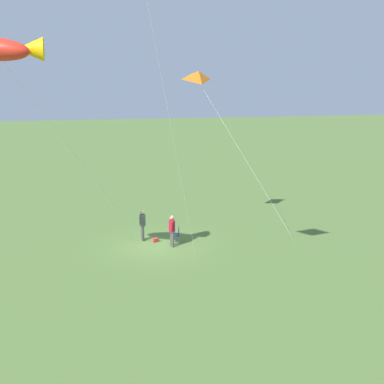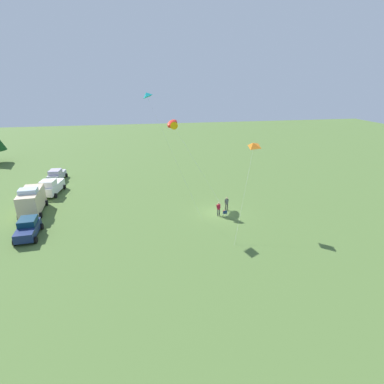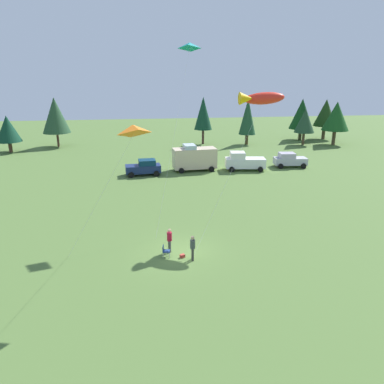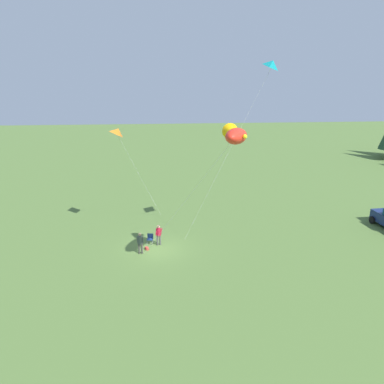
# 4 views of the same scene
# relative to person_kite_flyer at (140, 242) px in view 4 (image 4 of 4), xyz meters

# --- Properties ---
(ground_plane) EXTENTS (160.00, 160.00, 0.00)m
(ground_plane) POSITION_rel_person_kite_flyer_xyz_m (-0.71, 1.17, -1.02)
(ground_plane) COLOR #4F6E33
(person_kite_flyer) EXTENTS (0.34, 0.51, 1.74)m
(person_kite_flyer) POSITION_rel_person_kite_flyer_xyz_m (0.00, 0.00, 0.00)
(person_kite_flyer) COLOR #3A3934
(person_kite_flyer) RESTS_ON ground
(folding_chair) EXTENTS (0.55, 0.55, 0.82)m
(folding_chair) POSITION_rel_person_kite_flyer_xyz_m (-1.79, 0.71, -0.53)
(folding_chair) COLOR navy
(folding_chair) RESTS_ON ground
(person_spectator) EXTENTS (0.40, 0.58, 1.74)m
(person_spectator) POSITION_rel_person_kite_flyer_xyz_m (-1.42, 1.42, 0.00)
(person_spectator) COLOR #484A48
(person_spectator) RESTS_ON ground
(backpack_on_grass) EXTENTS (0.39, 0.35, 0.22)m
(backpack_on_grass) POSITION_rel_person_kite_flyer_xyz_m (-0.64, 0.46, -0.91)
(backpack_on_grass) COLOR #B43730
(backpack_on_grass) RESTS_ON ground
(kite_large_fish) EXTENTS (7.91, 6.77, 10.65)m
(kite_large_fish) POSITION_rel_person_kite_flyer_xyz_m (5.95, 5.91, 9.04)
(kite_large_fish) COLOR red
(kite_large_fish) RESTS_ON ground
(kite_delta_orange) EXTENTS (5.69, 3.92, 9.41)m
(kite_delta_orange) POSITION_rel_person_kite_flyer_xyz_m (-3.51, -1.51, 7.95)
(kite_delta_orange) COLOR orange
(kite_delta_orange) RESTS_ON ground
(kite_delta_teal) EXTENTS (4.21, 6.39, 14.34)m
(kite_delta_teal) POSITION_rel_person_kite_flyer_xyz_m (1.07, 9.27, 12.91)
(kite_delta_teal) COLOR #0D898D
(kite_delta_teal) RESTS_ON ground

